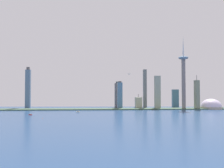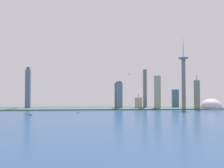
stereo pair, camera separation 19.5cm
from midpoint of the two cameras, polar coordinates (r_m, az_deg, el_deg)
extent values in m
plane|color=navy|center=(322.46, 11.28, -14.40)|extent=(6000.00, 6000.00, 0.00)
cube|color=#415B45|center=(851.33, 1.91, -6.43)|extent=(952.77, 58.46, 3.60)
cylinder|color=slate|center=(905.24, 17.96, 0.18)|extent=(14.52, 14.52, 201.08)
ellipsoid|color=#88AAC9|center=(914.11, 17.90, 6.49)|extent=(37.96, 37.96, 10.94)
torus|color=slate|center=(913.57, 17.90, 6.26)|extent=(34.46, 34.46, 2.19)
cone|color=silver|center=(921.66, 17.87, 9.28)|extent=(7.26, 7.26, 79.50)
cylinder|color=#AEA594|center=(957.86, 24.18, -5.60)|extent=(82.24, 82.24, 9.13)
ellipsoid|color=silver|center=(957.56, 24.18, -5.32)|extent=(78.13, 78.13, 60.74)
cube|color=#406875|center=(981.56, 15.99, -3.60)|extent=(27.00, 13.53, 77.06)
cube|color=gray|center=(913.75, 21.02, -2.60)|extent=(14.16, 22.28, 112.01)
cylinder|color=#4C4C51|center=(915.07, 20.97, 1.51)|extent=(1.60, 1.60, 19.17)
cube|color=#625F61|center=(958.17, 1.47, -2.91)|extent=(24.98, 26.79, 103.95)
cube|color=#4F5D5E|center=(958.70, 1.47, 0.41)|extent=(14.99, 16.07, 7.25)
cube|color=slate|center=(923.71, 8.47, -1.22)|extent=(12.14, 18.63, 159.36)
cube|color=#97A08E|center=(908.48, 11.64, -2.06)|extent=(23.36, 12.96, 131.67)
cube|color=slate|center=(973.18, -20.83, -1.18)|extent=(19.48, 14.45, 158.24)
cube|color=#655E5B|center=(977.60, -20.77, 3.79)|extent=(11.69, 8.67, 11.11)
cube|color=#AAAB8D|center=(899.29, 6.84, -4.85)|extent=(25.14, 26.46, 45.19)
cylinder|color=#4C4C51|center=(898.21, 6.83, -3.01)|extent=(1.60, 1.60, 12.40)
cube|color=teal|center=(888.33, 2.05, -2.99)|extent=(18.80, 23.22, 104.22)
cube|color=#52565C|center=(888.89, 2.04, 0.55)|extent=(11.28, 13.93, 5.53)
cube|color=beige|center=(752.50, -8.74, -7.08)|extent=(12.27, 5.99, 2.16)
cube|color=#979BA7|center=(752.33, -8.74, -6.94)|extent=(5.58, 3.64, 1.54)
cube|color=#AD2621|center=(696.51, -20.27, -7.43)|extent=(11.24, 6.94, 1.74)
cube|color=#97A6AC|center=(696.30, -20.27, -7.26)|extent=(5.24, 3.76, 2.51)
cylinder|color=silver|center=(696.01, -20.27, -7.00)|extent=(0.24, 0.24, 3.70)
cone|color=yellow|center=(747.11, 19.54, -7.02)|extent=(1.30, 1.30, 2.65)
cone|color=#E54C19|center=(599.15, -17.47, -8.40)|extent=(1.06, 1.06, 1.77)
cylinder|color=#B1BEC4|center=(896.28, 4.49, 2.57)|extent=(2.66, 22.04, 2.40)
sphere|color=#B1BEC4|center=(885.40, 4.58, 2.62)|extent=(2.40, 2.40, 2.40)
cube|color=#B1BEC4|center=(896.37, 4.49, 2.64)|extent=(19.85, 2.89, 0.50)
cube|color=#B1BEC4|center=(905.46, 4.42, 2.55)|extent=(6.96, 1.94, 0.40)
cube|color=#2D333D|center=(905.72, 4.41, 2.76)|extent=(0.52, 1.87, 5.00)
camera|label=1|loc=(0.10, -89.99, 0.00)|focal=35.51mm
camera|label=2|loc=(0.10, 90.01, 0.00)|focal=35.51mm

